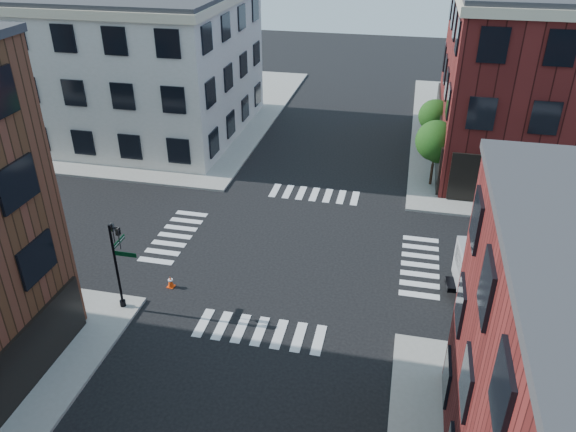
% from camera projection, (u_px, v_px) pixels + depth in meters
% --- Properties ---
extents(ground, '(120.00, 120.00, 0.00)m').
position_uv_depth(ground, '(292.00, 250.00, 31.35)').
color(ground, black).
rests_on(ground, ground).
extents(sidewalk_nw, '(30.00, 30.00, 0.15)m').
position_uv_depth(sidewalk_nw, '(123.00, 107.00, 53.18)').
color(sidewalk_nw, gray).
rests_on(sidewalk_nw, ground).
extents(building_nw, '(22.00, 16.00, 11.00)m').
position_uv_depth(building_nw, '(107.00, 63.00, 45.90)').
color(building_nw, beige).
rests_on(building_nw, ground).
extents(tree_near, '(2.69, 2.69, 4.49)m').
position_uv_depth(tree_near, '(437.00, 143.00, 36.88)').
color(tree_near, black).
rests_on(tree_near, ground).
extents(tree_far, '(2.43, 2.43, 4.07)m').
position_uv_depth(tree_far, '(435.00, 117.00, 42.13)').
color(tree_far, black).
rests_on(tree_far, ground).
extents(signal_pole, '(1.29, 1.24, 4.60)m').
position_uv_depth(signal_pole, '(118.00, 257.00, 25.54)').
color(signal_pole, black).
rests_on(signal_pole, ground).
extents(box_truck, '(8.45, 3.29, 3.74)m').
position_uv_depth(box_truck, '(550.00, 266.00, 26.48)').
color(box_truck, silver).
rests_on(box_truck, ground).
extents(traffic_cone, '(0.40, 0.40, 0.64)m').
position_uv_depth(traffic_cone, '(171.00, 282.00, 28.19)').
color(traffic_cone, '#FC410B').
rests_on(traffic_cone, ground).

